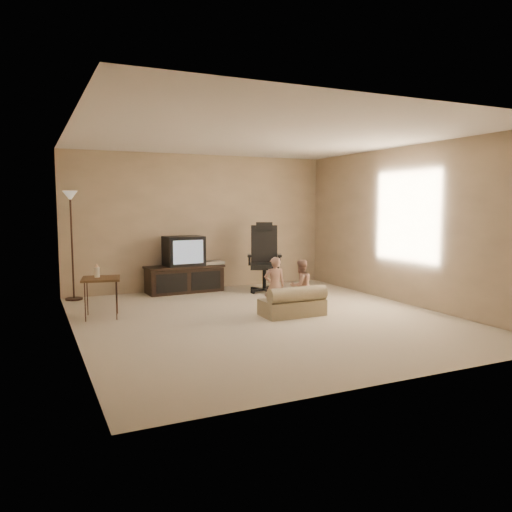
{
  "coord_description": "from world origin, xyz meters",
  "views": [
    {
      "loc": [
        -2.97,
        -6.17,
        1.6
      ],
      "look_at": [
        0.15,
        0.6,
        0.81
      ],
      "focal_mm": 35.0,
      "sensor_mm": 36.0,
      "label": 1
    }
  ],
  "objects": [
    {
      "name": "floor",
      "position": [
        0.0,
        0.0,
        0.0
      ],
      "size": [
        5.5,
        5.5,
        0.0
      ],
      "primitive_type": "plane",
      "color": "#BBAB94",
      "rests_on": "ground"
    },
    {
      "name": "room_shell",
      "position": [
        0.0,
        0.0,
        1.52
      ],
      "size": [
        5.5,
        5.5,
        5.5
      ],
      "color": "silver",
      "rests_on": "floor"
    },
    {
      "name": "tv_stand",
      "position": [
        -0.4,
        2.49,
        0.42
      ],
      "size": [
        1.44,
        0.59,
        1.01
      ],
      "rotation": [
        0.0,
        0.0,
        0.05
      ],
      "color": "black",
      "rests_on": "floor"
    },
    {
      "name": "office_chair",
      "position": [
        0.93,
        1.93,
        0.45
      ],
      "size": [
        0.77,
        0.78,
        1.26
      ],
      "rotation": [
        0.0,
        0.0,
        -0.42
      ],
      "color": "black",
      "rests_on": "floor"
    },
    {
      "name": "side_table",
      "position": [
        -2.06,
        1.0,
        0.55
      ],
      "size": [
        0.6,
        0.6,
        0.77
      ],
      "rotation": [
        0.0,
        0.0,
        -0.18
      ],
      "color": "brown",
      "rests_on": "floor"
    },
    {
      "name": "floor_lamp",
      "position": [
        -2.3,
        2.55,
        1.32
      ],
      "size": [
        0.28,
        0.28,
        1.81
      ],
      "color": "black",
      "rests_on": "floor"
    },
    {
      "name": "child_sofa",
      "position": [
        0.45,
        -0.03,
        0.18
      ],
      "size": [
        0.89,
        0.5,
        0.43
      ],
      "rotation": [
        0.0,
        0.0,
        0.0
      ],
      "color": "tan",
      "rests_on": "floor"
    },
    {
      "name": "toddler_left",
      "position": [
        0.24,
        0.16,
        0.42
      ],
      "size": [
        0.35,
        0.29,
        0.84
      ],
      "primitive_type": "imported",
      "rotation": [
        0.0,
        0.0,
        2.89
      ],
      "color": "tan",
      "rests_on": "floor"
    },
    {
      "name": "toddler_right",
      "position": [
        0.69,
        0.19,
        0.39
      ],
      "size": [
        0.4,
        0.25,
        0.77
      ],
      "primitive_type": "imported",
      "rotation": [
        0.0,
        0.0,
        3.27
      ],
      "color": "tan",
      "rests_on": "floor"
    }
  ]
}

